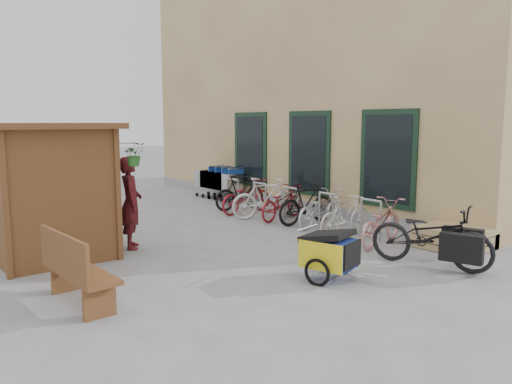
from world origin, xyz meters
TOP-DOWN VIEW (x-y plane):
  - ground at (0.00, 0.00)m, footprint 80.00×80.00m
  - building at (6.49, 4.50)m, footprint 6.07×13.00m
  - kiosk at (-3.28, 2.47)m, footprint 2.49×1.65m
  - bike_rack at (2.30, 2.40)m, footprint 0.05×5.35m
  - pallet_stack at (3.00, -1.40)m, footprint 1.00×1.20m
  - bench at (-3.68, 0.09)m, footprint 0.54×1.58m
  - shopping_carts at (3.00, 6.56)m, footprint 0.59×1.99m
  - child_trailer at (-0.23, -1.24)m, footprint 0.89×1.40m
  - cargo_bike at (1.60, -1.85)m, footprint 1.24×2.14m
  - person_kiosk at (-1.79, 2.48)m, footprint 0.65×0.76m
  - bike_0 at (2.15, -0.37)m, footprint 1.81×1.00m
  - bike_1 at (2.19, 0.58)m, footprint 1.50×0.46m
  - bike_2 at (2.46, 1.58)m, footprint 1.71×0.82m
  - bike_3 at (2.44, 2.02)m, footprint 1.69×0.55m
  - bike_4 at (2.34, 2.79)m, footprint 1.70×0.91m
  - bike_5 at (2.10, 3.15)m, footprint 1.80×1.04m
  - bike_6 at (2.21, 4.05)m, footprint 1.76×0.75m
  - bike_7 at (2.38, 4.57)m, footprint 1.61×0.53m

SIDE VIEW (x-z plane):
  - ground at x=0.00m, z-range 0.00..0.00m
  - pallet_stack at x=3.00m, z-range 0.01..0.41m
  - bike_4 at x=2.34m, z-range 0.00..0.85m
  - bike_2 at x=2.46m, z-range 0.00..0.86m
  - bike_1 at x=2.19m, z-range 0.00..0.89m
  - child_trailer at x=-0.23m, z-range 0.04..0.85m
  - bike_6 at x=2.21m, z-range 0.00..0.90m
  - bike_0 at x=2.15m, z-range 0.00..0.90m
  - bike_7 at x=2.38m, z-range 0.00..0.96m
  - bike_3 at x=2.44m, z-range 0.00..1.00m
  - bench at x=-3.68m, z-range 0.01..1.00m
  - bike_rack at x=2.30m, z-range 0.08..0.95m
  - bike_5 at x=2.10m, z-range 0.00..1.04m
  - cargo_bike at x=1.60m, z-range -0.01..1.06m
  - shopping_carts at x=3.00m, z-range 0.09..1.15m
  - person_kiosk at x=-1.79m, z-range 0.00..1.77m
  - kiosk at x=-3.28m, z-range 0.35..2.75m
  - building at x=6.49m, z-range -0.01..6.99m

